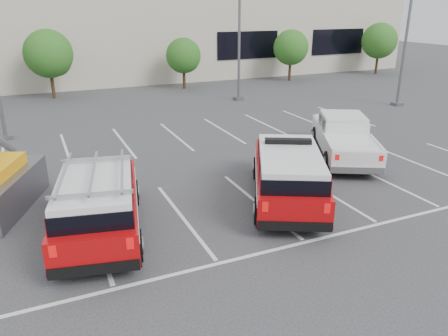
% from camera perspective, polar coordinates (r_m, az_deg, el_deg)
% --- Properties ---
extents(ground, '(120.00, 120.00, 0.00)m').
position_cam_1_polar(ground, '(14.94, 4.47, -4.64)').
color(ground, '#2F2F32').
rests_on(ground, ground).
extents(stall_markings, '(23.00, 15.00, 0.01)m').
position_cam_1_polar(stall_markings, '(18.71, -2.06, 0.70)').
color(stall_markings, silver).
rests_on(stall_markings, ground).
extents(convention_building, '(60.00, 16.99, 13.20)m').
position_cam_1_polar(convention_building, '(44.26, -16.03, 17.60)').
color(convention_building, beige).
rests_on(convention_building, ground).
extents(tree_mid_left, '(3.37, 3.37, 4.85)m').
position_cam_1_polar(tree_mid_left, '(34.10, -21.78, 13.51)').
color(tree_mid_left, '#3F2B19').
rests_on(tree_mid_left, ground).
extents(tree_mid_right, '(2.77, 2.77, 3.99)m').
position_cam_1_polar(tree_mid_right, '(36.05, -5.21, 14.26)').
color(tree_mid_right, '#3F2B19').
rests_on(tree_mid_right, ground).
extents(tree_right, '(3.07, 3.07, 4.42)m').
position_cam_1_polar(tree_right, '(40.38, 8.80, 15.15)').
color(tree_right, '#3F2B19').
rests_on(tree_right, ground).
extents(tree_far_right, '(3.37, 3.37, 4.85)m').
position_cam_1_polar(tree_far_right, '(46.49, 19.67, 15.24)').
color(tree_far_right, '#3F2B19').
rests_on(tree_far_right, ground).
extents(light_pole_mid, '(0.90, 0.60, 10.24)m').
position_cam_1_polar(light_pole_mid, '(31.00, 2.02, 18.31)').
color(light_pole_mid, '#59595E').
rests_on(light_pole_mid, ground).
extents(light_pole_right, '(0.90, 0.60, 10.24)m').
position_cam_1_polar(light_pole_right, '(31.43, 22.89, 16.85)').
color(light_pole_right, '#59595E').
rests_on(light_pole_right, ground).
extents(fire_chief_suv, '(4.59, 6.20, 2.07)m').
position_cam_1_polar(fire_chief_suv, '(14.97, 8.30, -1.24)').
color(fire_chief_suv, '#A3070A').
rests_on(fire_chief_suv, ground).
extents(white_pickup, '(4.55, 6.16, 1.81)m').
position_cam_1_polar(white_pickup, '(19.97, 15.32, 3.41)').
color(white_pickup, silver).
rests_on(white_pickup, ground).
extents(ladder_suv, '(3.24, 5.83, 2.17)m').
position_cam_1_polar(ladder_suv, '(13.11, -16.04, -4.97)').
color(ladder_suv, '#A3070A').
rests_on(ladder_suv, ground).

